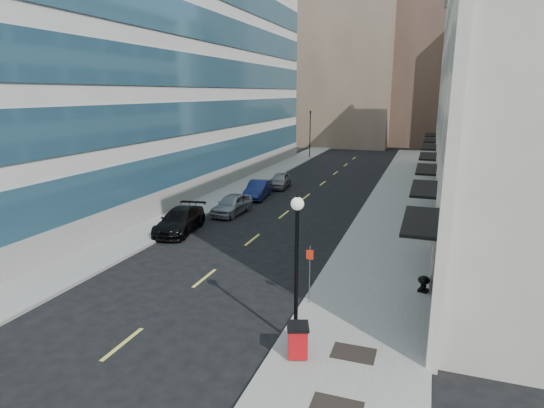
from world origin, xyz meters
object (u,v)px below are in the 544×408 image
Objects in this scene: car_silver_sedan at (232,204)px; lamppost at (297,257)px; urn_planter at (424,282)px; car_blue_sedan at (258,189)px; car_black_pickup at (180,220)px; car_grey_sedan at (280,180)px; sign_post at (310,267)px; trash_bin at (298,339)px; traffic_signal at (310,114)px.

lamppost reaches higher than car_silver_sedan.
car_blue_sedan is at bearing 131.75° from urn_planter.
car_black_pickup is 1.27× the size of car_grey_sedan.
car_black_pickup is at bearing 162.66° from urn_planter.
sign_post reaches higher than car_blue_sedan.
sign_post is at bearing -50.89° from car_silver_sedan.
trash_bin is 0.22× the size of lamppost.
car_blue_sedan is (1.21, 10.28, -0.02)m from car_black_pickup.
car_black_pickup is at bearing -101.84° from car_silver_sedan.
car_grey_sedan is at bearing 91.19° from car_silver_sedan.
car_black_pickup is 15.34m from trash_bin.
traffic_signal is at bearing 111.42° from urn_planter.
car_blue_sedan is 22.39m from lamppost.
car_silver_sedan is 14.96m from sign_post.
car_silver_sedan is 5.98× the size of urn_planter.
urn_planter is (13.10, -9.40, -0.14)m from car_silver_sedan.
lamppost reaches higher than car_blue_sedan.
trash_bin is 7.44m from urn_planter.
lamppost is (10.38, -10.00, 2.44)m from car_black_pickup.
urn_planter is (12.80, -19.20, -0.09)m from car_grey_sedan.
sign_post is (8.89, -17.44, 1.00)m from car_blue_sedan.
car_blue_sedan is 19.60m from sign_post.
sign_post is (10.10, -7.16, 0.98)m from car_black_pickup.
urn_planter is (3.67, 6.47, -0.18)m from trash_bin.
lamppost is at bearing -92.59° from sign_post.
lamppost is at bearing -51.91° from car_black_pickup.
traffic_signal reaches higher than car_blue_sedan.
traffic_signal is 29.59m from car_silver_sedan.
car_silver_sedan is at bearing 117.95° from sign_post.
sign_post is at bearing -43.29° from car_black_pickup.
traffic_signal reaches higher than car_grey_sedan.
urn_planter is at bearing -32.68° from car_silver_sedan.
trash_bin is at bearing -88.83° from sign_post.
car_grey_sedan is 1.62× the size of sign_post.
urn_planter is (4.02, 5.50, -2.58)m from lamppost.
car_silver_sedan is 3.72× the size of trash_bin.
car_blue_sedan is 1.76× the size of sign_post.
urn_planter is (13.19, -14.78, -0.13)m from car_blue_sedan.
traffic_signal is 1.68× the size of car_silver_sedan.
car_black_pickup is at bearing -88.82° from traffic_signal.
car_black_pickup reaches higher than trash_bin.
car_blue_sedan is 3.79× the size of trash_bin.
traffic_signal is 46.66m from trash_bin.
car_blue_sedan is (1.91, -23.72, -5.02)m from traffic_signal.
lamppost reaches higher than trash_bin.
car_black_pickup is at bearing -102.86° from car_grey_sedan.
car_grey_sedan is 5.61× the size of urn_planter.
traffic_signal reaches higher than lamppost.
car_black_pickup is 4.42× the size of trash_bin.
traffic_signal is at bearing 88.31° from car_blue_sedan.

